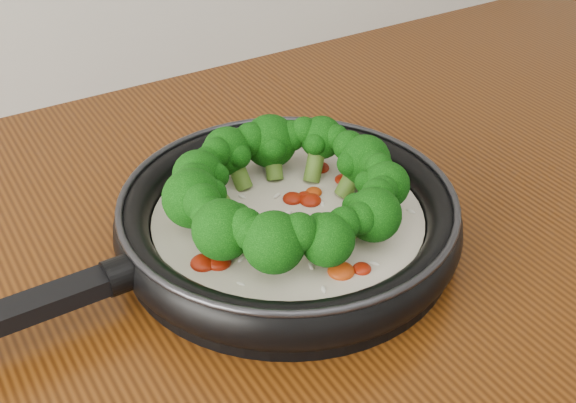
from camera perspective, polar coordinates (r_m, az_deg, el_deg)
skillet at (r=0.71m, az=-0.35°, el=-0.93°), size 0.52×0.34×0.10m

